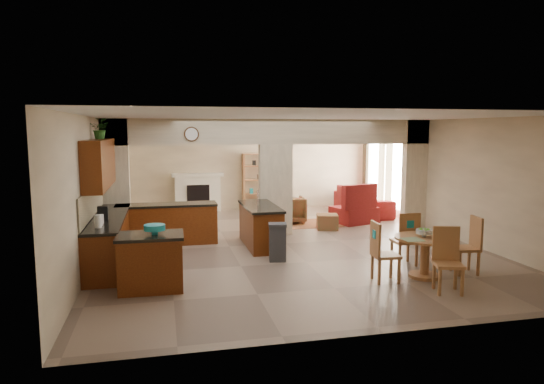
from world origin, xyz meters
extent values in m
plane|color=#826D5A|center=(0.00, 0.00, 0.00)|extent=(10.00, 10.00, 0.00)
plane|color=white|center=(0.00, 0.00, 2.80)|extent=(10.00, 10.00, 0.00)
plane|color=beige|center=(0.00, 5.00, 1.40)|extent=(8.00, 0.00, 8.00)
plane|color=beige|center=(0.00, -5.00, 1.40)|extent=(8.00, 0.00, 8.00)
plane|color=beige|center=(-4.00, 0.00, 1.40)|extent=(0.00, 10.00, 10.00)
plane|color=beige|center=(4.00, 0.00, 1.40)|extent=(0.00, 10.00, 10.00)
cube|color=beige|center=(-3.70, 1.00, 1.40)|extent=(0.60, 0.25, 2.80)
cube|color=beige|center=(0.00, 1.00, 1.10)|extent=(0.80, 0.25, 2.20)
cube|color=beige|center=(3.70, 1.00, 1.40)|extent=(0.60, 0.25, 2.80)
cube|color=beige|center=(0.00, 1.00, 2.50)|extent=(8.00, 0.25, 0.60)
cube|color=#451A08|center=(-3.70, -0.80, 0.43)|extent=(0.60, 3.20, 0.86)
cube|color=black|center=(-3.70, -0.80, 0.89)|extent=(0.62, 3.22, 0.05)
cube|color=tan|center=(-3.98, -0.80, 1.20)|extent=(0.02, 3.20, 0.55)
cube|color=#451A08|center=(-2.60, 0.57, 0.43)|extent=(2.20, 0.60, 0.86)
cube|color=black|center=(-2.60, 0.57, 0.89)|extent=(2.22, 0.62, 0.05)
cube|color=#451A08|center=(-3.82, -0.80, 1.92)|extent=(0.35, 2.40, 0.90)
cube|color=#451A08|center=(-0.60, -0.10, 0.43)|extent=(0.65, 1.80, 0.86)
cube|color=black|center=(-0.60, -0.10, 0.89)|extent=(0.70, 1.85, 0.05)
cube|color=silver|center=(-0.60, -0.95, 0.42)|extent=(0.58, 0.04, 0.70)
cylinder|color=#4B2F19|center=(-2.00, 0.85, 2.45)|extent=(0.34, 0.03, 0.34)
cube|color=#975936|center=(1.20, 2.10, 0.01)|extent=(1.60, 1.30, 0.01)
cube|color=white|center=(-1.60, 4.84, 0.55)|extent=(1.40, 0.28, 1.10)
cube|color=black|center=(-1.60, 4.70, 0.50)|extent=(0.70, 0.04, 0.70)
cube|color=white|center=(-1.60, 4.82, 1.15)|extent=(1.60, 0.35, 0.10)
cube|color=#9C6335|center=(0.35, 4.82, 0.90)|extent=(1.00, 0.32, 1.80)
cube|color=white|center=(3.97, 2.30, 1.20)|extent=(0.02, 0.90, 1.90)
cube|color=white|center=(3.97, 4.00, 1.20)|extent=(0.02, 0.90, 1.90)
cube|color=white|center=(3.97, 3.15, 1.05)|extent=(0.02, 0.70, 2.10)
cube|color=#421C1A|center=(3.93, 1.70, 1.20)|extent=(0.10, 0.28, 2.30)
cube|color=#421C1A|center=(3.93, 2.90, 1.20)|extent=(0.10, 0.28, 2.30)
cube|color=#421C1A|center=(3.93, 3.40, 1.20)|extent=(0.10, 0.28, 2.30)
cube|color=#421C1A|center=(3.93, 4.60, 1.20)|extent=(0.10, 0.28, 2.30)
cylinder|color=white|center=(1.50, 3.00, 2.56)|extent=(1.00, 1.00, 0.10)
cube|color=#451A08|center=(-2.89, -2.59, 0.43)|extent=(1.01, 0.72, 0.85)
cube|color=black|center=(-2.89, -2.59, 0.88)|extent=(1.06, 0.77, 0.05)
cylinder|color=teal|center=(-2.82, -2.61, 0.98)|extent=(0.33, 0.33, 0.16)
cube|color=#303033|center=(-0.52, -1.37, 0.34)|extent=(0.37, 0.33, 0.69)
cylinder|color=#9C6335|center=(1.73, -2.98, 0.70)|extent=(1.05, 1.05, 0.04)
cylinder|color=#9C6335|center=(1.73, -2.98, 0.36)|extent=(0.15, 0.15, 0.68)
cylinder|color=#9C6335|center=(1.73, -2.98, 0.03)|extent=(0.53, 0.53, 0.06)
cylinder|color=#56A723|center=(1.71, -2.96, 0.79)|extent=(0.28, 0.28, 0.15)
imported|color=maroon|center=(3.30, 3.35, 0.39)|extent=(2.76, 1.24, 0.78)
cube|color=maroon|center=(2.47, 2.00, 0.22)|extent=(1.32, 1.19, 0.44)
imported|color=maroon|center=(0.72, 2.33, 0.37)|extent=(0.83, 0.85, 0.73)
cube|color=maroon|center=(1.45, 1.30, 0.19)|extent=(0.64, 0.64, 0.38)
imported|color=#1E4913|center=(-3.82, -0.42, 2.57)|extent=(0.42, 0.38, 0.40)
cube|color=#9C6335|center=(1.77, -2.16, 0.45)|extent=(0.43, 0.43, 0.05)
cube|color=#9C6335|center=(1.94, -2.00, 0.22)|extent=(0.04, 0.04, 0.44)
cube|color=#9C6335|center=(1.60, -1.99, 0.22)|extent=(0.04, 0.04, 0.44)
cube|color=#9C6335|center=(1.93, -2.34, 0.22)|extent=(0.04, 0.04, 0.44)
cube|color=#9C6335|center=(1.59, -2.33, 0.22)|extent=(0.04, 0.04, 0.44)
cube|color=#9C6335|center=(1.76, -2.35, 0.75)|extent=(0.42, 0.05, 0.55)
cube|color=teal|center=(1.76, -2.38, 0.82)|extent=(0.14, 0.01, 0.14)
cube|color=#9C6335|center=(2.55, -2.92, 0.45)|extent=(0.48, 0.48, 0.05)
cube|color=#9C6335|center=(2.40, -2.73, 0.22)|extent=(0.04, 0.04, 0.44)
cube|color=#9C6335|center=(2.35, -3.07, 0.22)|extent=(0.04, 0.04, 0.44)
cube|color=#9C6335|center=(2.74, -2.78, 0.22)|extent=(0.04, 0.04, 0.44)
cube|color=#9C6335|center=(2.69, -3.12, 0.22)|extent=(0.04, 0.04, 0.44)
cube|color=#9C6335|center=(2.74, -2.95, 0.75)|extent=(0.10, 0.42, 0.55)
cube|color=teal|center=(2.76, -2.95, 0.82)|extent=(0.03, 0.14, 0.14)
cube|color=#9C6335|center=(1.66, -3.78, 0.45)|extent=(0.52, 0.52, 0.05)
cube|color=#9C6335|center=(1.45, -3.90, 0.22)|extent=(0.04, 0.04, 0.44)
cube|color=#9C6335|center=(1.78, -4.00, 0.22)|extent=(0.04, 0.04, 0.44)
cube|color=#9C6335|center=(1.55, -3.57, 0.22)|extent=(0.04, 0.04, 0.44)
cube|color=#9C6335|center=(1.87, -3.67, 0.22)|extent=(0.04, 0.04, 0.44)
cube|color=#9C6335|center=(1.72, -3.60, 0.75)|extent=(0.41, 0.16, 0.55)
cube|color=teal|center=(1.72, -3.58, 0.82)|extent=(0.14, 0.05, 0.14)
cube|color=#9C6335|center=(0.96, -3.04, 0.45)|extent=(0.45, 0.45, 0.05)
cube|color=#9C6335|center=(1.11, -3.23, 0.22)|extent=(0.04, 0.04, 0.44)
cube|color=#9C6335|center=(1.14, -2.89, 0.22)|extent=(0.04, 0.04, 0.44)
cube|color=#9C6335|center=(0.77, -3.20, 0.22)|extent=(0.04, 0.04, 0.44)
cube|color=#9C6335|center=(0.80, -2.86, 0.22)|extent=(0.04, 0.04, 0.44)
cube|color=#9C6335|center=(0.77, -3.03, 0.75)|extent=(0.07, 0.42, 0.55)
cube|color=teal|center=(0.74, -3.03, 0.82)|extent=(0.02, 0.14, 0.14)
camera|label=1|loc=(-2.68, -10.37, 2.55)|focal=32.00mm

